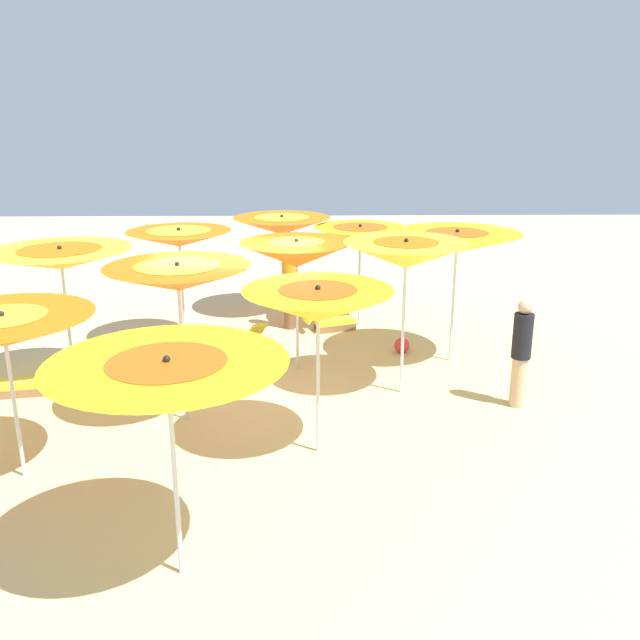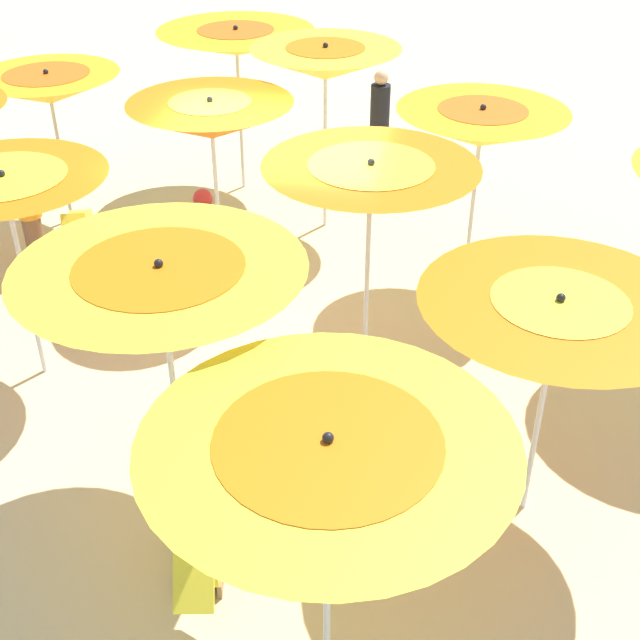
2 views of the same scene
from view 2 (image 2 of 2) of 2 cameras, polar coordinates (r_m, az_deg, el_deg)
ground at (r=9.93m, az=-3.31°, el=-0.17°), size 37.50×37.50×0.04m
beach_umbrella_0 at (r=12.61m, az=-5.71°, el=18.26°), size 2.24×2.24×2.46m
beach_umbrella_1 at (r=12.06m, az=-17.95°, el=14.76°), size 1.91×1.91×2.18m
beach_umbrella_3 at (r=11.25m, az=0.37°, el=17.04°), size 1.95×1.95×2.57m
beach_umbrella_4 at (r=9.94m, az=-7.40°, el=13.34°), size 1.91×1.91×2.37m
beach_umbrella_5 at (r=8.55m, az=-20.61°, el=8.23°), size 1.98×1.98×2.33m
beach_umbrella_6 at (r=9.87m, az=10.88°, el=12.73°), size 1.94×1.94×2.35m
beach_umbrella_7 at (r=8.03m, az=3.44°, el=9.33°), size 2.07×2.07×2.43m
beach_umbrella_8 at (r=6.48m, az=-10.74°, el=2.37°), size 2.25×2.25×2.39m
beach_umbrella_10 at (r=6.59m, az=15.77°, el=-0.09°), size 2.14×2.14×2.20m
beach_umbrella_11 at (r=5.02m, az=0.54°, el=-9.52°), size 2.27×2.27×2.24m
lounger_0 at (r=12.02m, az=-16.07°, el=6.02°), size 1.13×0.68×0.59m
lounger_1 at (r=10.47m, az=-11.28°, el=2.46°), size 0.81×1.21×0.53m
lounger_2 at (r=7.07m, az=-7.90°, el=-14.85°), size 1.33×0.54×0.69m
beachgoer_0 at (r=11.12m, az=-19.18°, el=7.12°), size 0.30×0.30×1.69m
beachgoer_1 at (r=13.27m, az=4.06°, el=13.16°), size 0.30×0.30×1.73m
beach_ball at (r=12.66m, az=-7.97°, el=8.18°), size 0.30×0.30×0.30m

